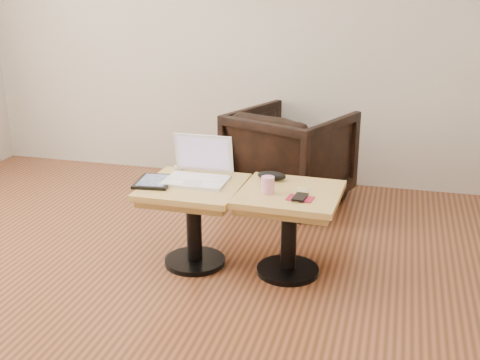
% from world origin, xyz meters
% --- Properties ---
extents(room_shell, '(4.52, 4.52, 2.71)m').
position_xyz_m(room_shell, '(0.00, 0.00, 1.35)').
color(room_shell, '#4D3019').
rests_on(room_shell, ground).
extents(side_table_left, '(0.55, 0.55, 0.50)m').
position_xyz_m(side_table_left, '(0.17, 0.56, 0.37)').
color(side_table_left, black).
rests_on(side_table_left, ground).
extents(side_table_right, '(0.57, 0.57, 0.50)m').
position_xyz_m(side_table_right, '(0.72, 0.59, 0.37)').
color(side_table_right, black).
rests_on(side_table_right, ground).
extents(laptop, '(0.35, 0.29, 0.25)m').
position_xyz_m(laptop, '(0.17, 0.64, 0.55)').
color(laptop, white).
rests_on(laptop, side_table_left).
extents(tablet, '(0.23, 0.27, 0.02)m').
position_xyz_m(tablet, '(-0.05, 0.53, 0.51)').
color(tablet, black).
rests_on(tablet, side_table_left).
extents(charging_adapter, '(0.05, 0.05, 0.03)m').
position_xyz_m(charging_adapter, '(-0.01, 0.78, 0.51)').
color(charging_adapter, white).
rests_on(charging_adapter, side_table_left).
extents(glasses_case, '(0.17, 0.08, 0.05)m').
position_xyz_m(glasses_case, '(0.58, 0.75, 0.52)').
color(glasses_case, black).
rests_on(glasses_case, side_table_right).
extents(striped_cup, '(0.09, 0.09, 0.09)m').
position_xyz_m(striped_cup, '(0.61, 0.53, 0.54)').
color(striped_cup, '#EA3D8B').
rests_on(striped_cup, side_table_right).
extents(earbuds_tangle, '(0.07, 0.04, 0.01)m').
position_xyz_m(earbuds_tangle, '(0.79, 0.62, 0.50)').
color(earbuds_tangle, white).
rests_on(earbuds_tangle, side_table_right).
extents(phone_on_sleeve, '(0.14, 0.13, 0.02)m').
position_xyz_m(phone_on_sleeve, '(0.80, 0.49, 0.51)').
color(phone_on_sleeve, maroon).
rests_on(phone_on_sleeve, side_table_right).
extents(armchair, '(0.99, 1.00, 0.71)m').
position_xyz_m(armchair, '(0.51, 1.73, 0.35)').
color(armchair, black).
rests_on(armchair, ground).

